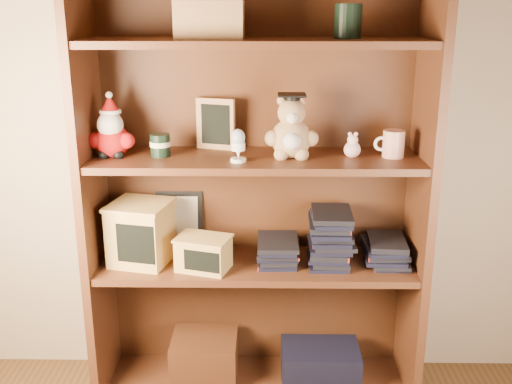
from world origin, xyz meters
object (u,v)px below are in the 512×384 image
at_px(teacher_mug, 393,144).
at_px(treats_box, 141,232).
at_px(bookcase, 255,199).
at_px(grad_teddy_bear, 291,133).

bearing_deg(teacher_mug, treats_box, -179.94).
bearing_deg(teacher_mug, bookcase, 173.94).
bearing_deg(treats_box, bookcase, 7.06).
xyz_separation_m(bookcase, teacher_mug, (0.48, -0.05, 0.22)).
height_order(bookcase, grad_teddy_bear, bookcase).
distance_m(grad_teddy_bear, treats_box, 0.66).
relative_size(bookcase, teacher_mug, 15.06).
bearing_deg(teacher_mug, grad_teddy_bear, -178.89).
bearing_deg(grad_teddy_bear, bookcase, 155.20).
distance_m(bookcase, treats_box, 0.43).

